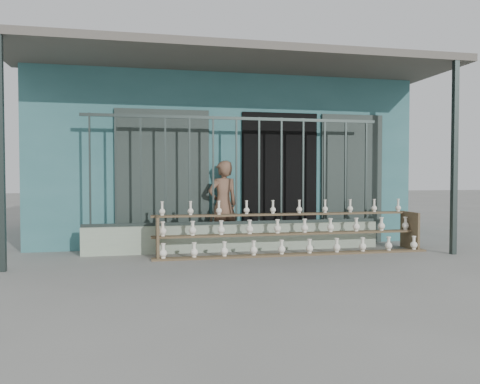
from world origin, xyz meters
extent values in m
plane|color=slate|center=(0.00, 0.00, 0.00)|extent=(60.00, 60.00, 0.00)
cube|color=#346B6E|center=(0.00, 4.30, 1.60)|extent=(7.00, 5.00, 3.20)
cube|color=black|center=(0.90, 1.82, 1.20)|extent=(1.40, 0.12, 2.40)
cube|color=#222E2A|center=(-1.20, 1.78, 1.20)|extent=(1.60, 0.08, 2.40)
cube|color=#222E2A|center=(2.30, 1.78, 1.20)|extent=(1.20, 0.08, 2.40)
cube|color=#59544C|center=(0.00, 1.20, 3.15)|extent=(7.40, 2.00, 0.12)
cube|color=#283330|center=(-3.35, 0.25, 1.55)|extent=(0.08, 0.08, 3.10)
cube|color=#283330|center=(3.35, 0.25, 1.55)|extent=(0.08, 0.08, 3.10)
cube|color=#9CAE95|center=(0.00, 1.30, 0.23)|extent=(5.00, 0.20, 0.45)
cube|color=#283330|center=(-2.35, 1.30, 1.35)|extent=(0.03, 0.03, 1.80)
cube|color=#283330|center=(-1.96, 1.30, 1.35)|extent=(0.03, 0.03, 1.80)
cube|color=#283330|center=(-1.57, 1.30, 1.35)|extent=(0.03, 0.03, 1.80)
cube|color=#283330|center=(-1.18, 1.30, 1.35)|extent=(0.03, 0.03, 1.80)
cube|color=#283330|center=(-0.78, 1.30, 1.35)|extent=(0.03, 0.03, 1.80)
cube|color=#283330|center=(-0.39, 1.30, 1.35)|extent=(0.03, 0.03, 1.80)
cube|color=#283330|center=(0.00, 1.30, 1.35)|extent=(0.03, 0.03, 1.80)
cube|color=#283330|center=(0.39, 1.30, 1.35)|extent=(0.03, 0.03, 1.80)
cube|color=#283330|center=(0.78, 1.30, 1.35)|extent=(0.03, 0.03, 1.80)
cube|color=#283330|center=(1.17, 1.30, 1.35)|extent=(0.03, 0.03, 1.80)
cube|color=#283330|center=(1.57, 1.30, 1.35)|extent=(0.03, 0.03, 1.80)
cube|color=#283330|center=(1.96, 1.30, 1.35)|extent=(0.03, 0.03, 1.80)
cube|color=#283330|center=(2.35, 1.30, 1.35)|extent=(0.03, 0.03, 1.80)
cube|color=#283330|center=(0.00, 1.30, 2.22)|extent=(5.00, 0.04, 0.05)
cube|color=#283330|center=(0.00, 1.30, 0.47)|extent=(5.00, 0.04, 0.05)
cube|color=brown|center=(0.83, 0.65, 0.01)|extent=(4.50, 0.18, 0.03)
cube|color=brown|center=(0.83, 0.90, 0.32)|extent=(4.50, 0.18, 0.03)
cube|color=brown|center=(0.83, 1.15, 0.61)|extent=(4.50, 0.18, 0.03)
cube|color=brown|center=(-1.32, 0.90, 0.32)|extent=(0.04, 0.55, 0.64)
cube|color=brown|center=(2.98, 0.90, 0.32)|extent=(0.04, 0.55, 0.64)
imported|color=brown|center=(-0.18, 1.58, 0.76)|extent=(0.64, 0.52, 1.52)
camera|label=1|loc=(-1.54, -6.38, 1.26)|focal=35.00mm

